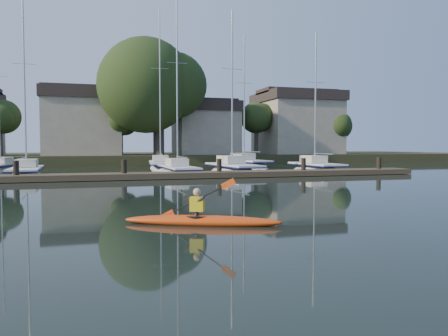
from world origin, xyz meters
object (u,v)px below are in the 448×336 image
object	(u,v)px
dock	(173,175)
sailboat_2	(178,176)
sailboat_5	(0,172)
sailboat_4	(316,174)
sailboat_7	(245,169)
sailboat_1	(26,178)
sailboat_6	(161,170)
kayak	(201,219)
sailboat_3	(233,175)

from	to	relation	value
dock	sailboat_2	distance (m)	4.30
dock	sailboat_5	world-z (taller)	sailboat_5
sailboat_4	sailboat_5	xyz separation A→B (m)	(-24.59, 8.14, 0.04)
dock	sailboat_7	size ratio (longest dim) A/B	2.42
sailboat_1	sailboat_6	distance (m)	12.48
sailboat_4	dock	bearing A→B (deg)	-161.30
sailboat_2	sailboat_6	distance (m)	8.10
kayak	sailboat_4	world-z (taller)	sailboat_4
sailboat_2	sailboat_6	world-z (taller)	sailboat_6
sailboat_3	dock	bearing A→B (deg)	-144.91
sailboat_2	sailboat_3	world-z (taller)	sailboat_2
dock	sailboat_4	bearing A→B (deg)	19.68
sailboat_5	sailboat_7	xyz separation A→B (m)	(21.55, 0.40, -0.04)
dock	kayak	bearing A→B (deg)	-97.09
sailboat_3	sailboat_7	size ratio (longest dim) A/B	0.97
sailboat_2	sailboat_5	size ratio (longest dim) A/B	1.04
sailboat_6	sailboat_7	distance (m)	8.35
sailboat_4	sailboat_6	size ratio (longest dim) A/B	0.81
sailboat_3	sailboat_5	xyz separation A→B (m)	(-17.69, 7.93, 0.04)
dock	sailboat_7	bearing A→B (deg)	54.40
sailboat_2	sailboat_6	size ratio (longest dim) A/B	0.90
kayak	sailboat_4	xyz separation A→B (m)	(14.31, 20.47, -0.36)
sailboat_4	sailboat_6	xyz separation A→B (m)	(-11.36, 7.84, 0.02)
kayak	sailboat_6	bearing A→B (deg)	107.38
kayak	sailboat_6	xyz separation A→B (m)	(2.95, 28.31, -0.34)
sailboat_5	sailboat_1	bearing A→B (deg)	-58.83
sailboat_2	dock	bearing A→B (deg)	-106.26
sailboat_1	sailboat_3	size ratio (longest dim) A/B	0.95
sailboat_3	kayak	bearing A→B (deg)	-115.07
kayak	dock	distance (m)	16.19
dock	sailboat_6	size ratio (longest dim) A/B	2.21
sailboat_3	sailboat_5	bearing A→B (deg)	150.50
sailboat_1	sailboat_5	bearing A→B (deg)	109.56
sailboat_5	sailboat_7	bearing A→B (deg)	10.04
sailboat_2	sailboat_3	xyz separation A→B (m)	(4.34, 0.47, -0.03)
sailboat_1	sailboat_5	distance (m)	8.18
sailboat_1	sailboat_7	bearing A→B (deg)	20.74
dock	sailboat_1	xyz separation A→B (m)	(-9.18, 4.96, -0.38)
kayak	sailboat_5	world-z (taller)	sailboat_5
dock	sailboat_5	bearing A→B (deg)	134.39
sailboat_2	sailboat_4	size ratio (longest dim) A/B	1.11
sailboat_1	kayak	bearing A→B (deg)	-73.78
sailboat_4	sailboat_2	bearing A→B (deg)	-179.66
kayak	sailboat_3	distance (m)	21.97
sailboat_4	sailboat_7	size ratio (longest dim) A/B	0.88
sailboat_7	sailboat_3	bearing A→B (deg)	-122.77
sailboat_3	sailboat_4	world-z (taller)	sailboat_3
sailboat_1	sailboat_7	size ratio (longest dim) A/B	0.93
kayak	sailboat_3	size ratio (longest dim) A/B	0.30
sailboat_1	sailboat_6	xyz separation A→B (m)	(10.14, 7.28, -0.00)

